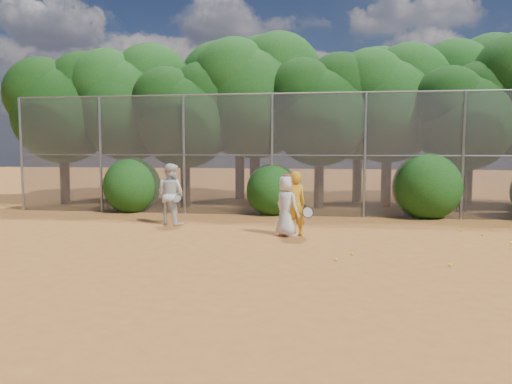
# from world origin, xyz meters

# --- Properties ---
(ground) EXTENTS (80.00, 80.00, 0.00)m
(ground) POSITION_xyz_m (0.00, 0.00, 0.00)
(ground) COLOR #A05A24
(ground) RESTS_ON ground
(fence_back) EXTENTS (20.05, 0.09, 4.03)m
(fence_back) POSITION_xyz_m (-0.12, 6.00, 2.05)
(fence_back) COLOR gray
(fence_back) RESTS_ON ground
(tree_0) EXTENTS (4.38, 3.81, 6.00)m
(tree_0) POSITION_xyz_m (-9.44, 8.04, 3.93)
(tree_0) COLOR black
(tree_0) RESTS_ON ground
(tree_1) EXTENTS (4.64, 4.03, 6.35)m
(tree_1) POSITION_xyz_m (-6.94, 8.54, 4.16)
(tree_1) COLOR black
(tree_1) RESTS_ON ground
(tree_2) EXTENTS (3.99, 3.47, 5.47)m
(tree_2) POSITION_xyz_m (-4.45, 7.83, 3.58)
(tree_2) COLOR black
(tree_2) RESTS_ON ground
(tree_3) EXTENTS (4.89, 4.26, 6.70)m
(tree_3) POSITION_xyz_m (-1.94, 8.84, 4.40)
(tree_3) COLOR black
(tree_3) RESTS_ON ground
(tree_4) EXTENTS (4.19, 3.64, 5.73)m
(tree_4) POSITION_xyz_m (0.55, 8.24, 3.76)
(tree_4) COLOR black
(tree_4) RESTS_ON ground
(tree_5) EXTENTS (4.51, 3.92, 6.17)m
(tree_5) POSITION_xyz_m (3.06, 9.04, 4.05)
(tree_5) COLOR black
(tree_5) RESTS_ON ground
(tree_6) EXTENTS (3.86, 3.36, 5.29)m
(tree_6) POSITION_xyz_m (5.55, 8.03, 3.47)
(tree_6) COLOR black
(tree_6) RESTS_ON ground
(tree_9) EXTENTS (4.83, 4.20, 6.62)m
(tree_9) POSITION_xyz_m (-7.94, 10.84, 4.34)
(tree_9) COLOR black
(tree_9) RESTS_ON ground
(tree_10) EXTENTS (5.15, 4.48, 7.06)m
(tree_10) POSITION_xyz_m (-2.93, 11.05, 4.63)
(tree_10) COLOR black
(tree_10) RESTS_ON ground
(tree_11) EXTENTS (4.64, 4.03, 6.35)m
(tree_11) POSITION_xyz_m (2.06, 10.64, 4.16)
(tree_11) COLOR black
(tree_11) RESTS_ON ground
(tree_12) EXTENTS (5.02, 4.37, 6.88)m
(tree_12) POSITION_xyz_m (6.56, 11.24, 4.51)
(tree_12) COLOR black
(tree_12) RESTS_ON ground
(bush_0) EXTENTS (2.00, 2.00, 2.00)m
(bush_0) POSITION_xyz_m (-6.00, 6.30, 1.00)
(bush_0) COLOR #134010
(bush_0) RESTS_ON ground
(bush_1) EXTENTS (1.80, 1.80, 1.80)m
(bush_1) POSITION_xyz_m (-1.00, 6.30, 0.90)
(bush_1) COLOR #134010
(bush_1) RESTS_ON ground
(bush_2) EXTENTS (2.20, 2.20, 2.20)m
(bush_2) POSITION_xyz_m (4.00, 6.30, 1.10)
(bush_2) COLOR #134010
(bush_2) RESTS_ON ground
(player_yellow) EXTENTS (0.87, 0.61, 1.66)m
(player_yellow) POSITION_xyz_m (0.03, 2.25, 0.83)
(player_yellow) COLOR orange
(player_yellow) RESTS_ON ground
(player_teen) EXTENTS (0.90, 0.89, 1.59)m
(player_teen) POSITION_xyz_m (-0.16, 2.24, 0.79)
(player_teen) COLOR silver
(player_teen) RESTS_ON ground
(player_white) EXTENTS (1.06, 0.95, 1.80)m
(player_white) POSITION_xyz_m (-3.69, 3.59, 0.90)
(player_white) COLOR silver
(player_white) RESTS_ON ground
(ball_0) EXTENTS (0.07, 0.07, 0.07)m
(ball_0) POSITION_xyz_m (1.40, 0.16, 0.03)
(ball_0) COLOR yellow
(ball_0) RESTS_ON ground
(ball_1) EXTENTS (0.07, 0.07, 0.07)m
(ball_1) POSITION_xyz_m (4.43, 3.64, 0.03)
(ball_1) COLOR yellow
(ball_1) RESTS_ON ground
(ball_2) EXTENTS (0.07, 0.07, 0.07)m
(ball_2) POSITION_xyz_m (3.21, -0.55, 0.03)
(ball_2) COLOR yellow
(ball_2) RESTS_ON ground
(ball_3) EXTENTS (0.07, 0.07, 0.07)m
(ball_3) POSITION_xyz_m (5.15, 1.99, 0.03)
(ball_3) COLOR yellow
(ball_3) RESTS_ON ground
(ball_4) EXTENTS (0.07, 0.07, 0.07)m
(ball_4) POSITION_xyz_m (1.06, -0.39, 0.03)
(ball_4) COLOR yellow
(ball_4) RESTS_ON ground
(ball_5) EXTENTS (0.07, 0.07, 0.07)m
(ball_5) POSITION_xyz_m (4.81, 3.04, 0.03)
(ball_5) COLOR yellow
(ball_5) RESTS_ON ground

